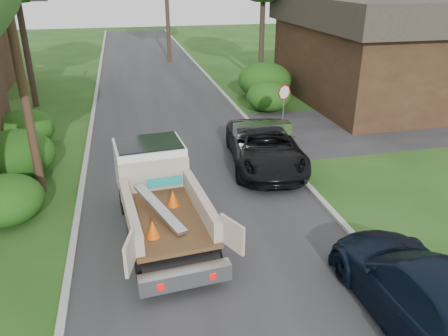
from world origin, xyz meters
TOP-DOWN VIEW (x-y plane):
  - ground at (0.00, 0.00)m, footprint 120.00×120.00m
  - road at (0.00, 10.00)m, footprint 8.00×90.00m
  - side_street at (12.00, 9.00)m, footprint 16.00×7.00m
  - curb_left at (-4.10, 10.00)m, footprint 0.20×90.00m
  - curb_right at (4.10, 10.00)m, footprint 0.20×90.00m
  - stop_sign at (5.20, 9.00)m, footprint 0.71×0.32m
  - utility_pole at (-5.48, 4.98)m, footprint 2.42×1.25m
  - house_right at (13.00, 14.00)m, footprint 9.72×12.96m
  - hedge_left_a at (-6.20, 3.00)m, footprint 2.34×2.34m
  - hedge_left_b at (-6.50, 6.50)m, footprint 2.86×2.86m
  - hedge_left_c at (-6.80, 10.00)m, footprint 2.60×2.60m
  - hedge_right_a at (5.80, 13.00)m, footprint 2.60×2.60m
  - hedge_right_b at (6.50, 16.00)m, footprint 3.38×3.38m
  - flatbed_truck at (-1.54, 1.94)m, footprint 3.04×6.25m
  - black_pickup at (3.14, 5.48)m, footprint 3.53×6.25m
  - navy_suv at (3.80, -3.89)m, footprint 2.34×5.72m

SIDE VIEW (x-z plane):
  - ground at x=0.00m, z-range 0.00..0.00m
  - road at x=0.00m, z-range -0.01..0.01m
  - side_street at x=12.00m, z-range 0.00..0.02m
  - curb_left at x=-4.10m, z-range 0.00..0.12m
  - curb_right at x=4.10m, z-range 0.00..0.12m
  - hedge_left_a at x=-6.20m, z-range 0.00..1.53m
  - black_pickup at x=3.14m, z-range 0.00..1.65m
  - navy_suv at x=3.80m, z-range 0.00..1.66m
  - hedge_left_c at x=-6.80m, z-range 0.00..1.70m
  - hedge_right_a at x=5.80m, z-range 0.00..1.70m
  - hedge_left_b at x=-6.50m, z-range 0.00..1.87m
  - hedge_right_b at x=6.50m, z-range 0.00..2.21m
  - flatbed_truck at x=-1.54m, z-range 0.10..2.40m
  - stop_sign at x=5.20m, z-range 0.54..3.02m
  - house_right at x=13.00m, z-range 0.06..6.26m
  - utility_pole at x=-5.48m, z-range 0.17..10.17m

